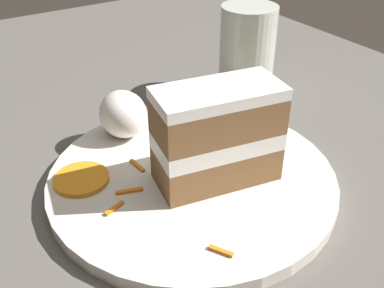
{
  "coord_description": "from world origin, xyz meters",
  "views": [
    {
      "loc": [
        0.32,
        -0.24,
        0.32
      ],
      "look_at": [
        0.01,
        -0.03,
        0.07
      ],
      "focal_mm": 42.0,
      "sensor_mm": 36.0,
      "label": 1
    }
  ],
  "objects_px": {
    "plate": "(192,178)",
    "cream_dollop": "(123,114)",
    "drinking_glass": "(247,56)",
    "orange_garnish": "(81,179)",
    "cake_slice": "(217,135)"
  },
  "relations": [
    {
      "from": "cream_dollop",
      "to": "orange_garnish",
      "type": "distance_m",
      "value": 0.1
    },
    {
      "from": "plate",
      "to": "orange_garnish",
      "type": "distance_m",
      "value": 0.11
    },
    {
      "from": "plate",
      "to": "cream_dollop",
      "type": "relative_size",
      "value": 4.98
    },
    {
      "from": "cream_dollop",
      "to": "orange_garnish",
      "type": "xyz_separation_m",
      "value": [
        0.06,
        -0.08,
        -0.02
      ]
    },
    {
      "from": "cake_slice",
      "to": "drinking_glass",
      "type": "xyz_separation_m",
      "value": [
        -0.16,
        0.17,
        -0.01
      ]
    },
    {
      "from": "cream_dollop",
      "to": "orange_garnish",
      "type": "height_order",
      "value": "cream_dollop"
    },
    {
      "from": "cake_slice",
      "to": "plate",
      "type": "bearing_deg",
      "value": 49.23
    },
    {
      "from": "orange_garnish",
      "to": "drinking_glass",
      "type": "bearing_deg",
      "value": 108.19
    },
    {
      "from": "cake_slice",
      "to": "drinking_glass",
      "type": "relative_size",
      "value": 1.04
    },
    {
      "from": "orange_garnish",
      "to": "drinking_glass",
      "type": "height_order",
      "value": "drinking_glass"
    },
    {
      "from": "drinking_glass",
      "to": "cake_slice",
      "type": "bearing_deg",
      "value": -45.99
    },
    {
      "from": "cream_dollop",
      "to": "drinking_glass",
      "type": "bearing_deg",
      "value": 99.8
    },
    {
      "from": "plate",
      "to": "drinking_glass",
      "type": "height_order",
      "value": "drinking_glass"
    },
    {
      "from": "cake_slice",
      "to": "orange_garnish",
      "type": "height_order",
      "value": "cake_slice"
    },
    {
      "from": "cream_dollop",
      "to": "drinking_glass",
      "type": "relative_size",
      "value": 0.48
    }
  ]
}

